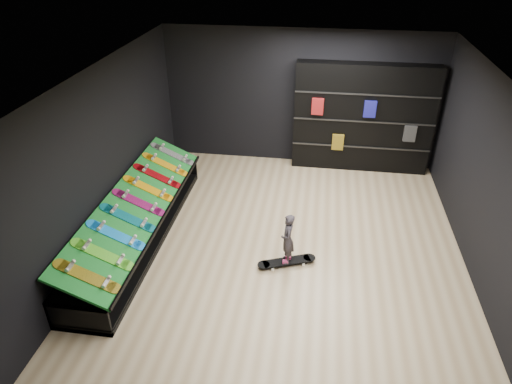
# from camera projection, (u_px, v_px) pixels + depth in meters

# --- Properties ---
(floor) EXTENTS (6.00, 7.00, 0.01)m
(floor) POSITION_uv_depth(u_px,v_px,m) (283.00, 250.00, 7.82)
(floor) COLOR tan
(floor) RESTS_ON ground
(ceiling) EXTENTS (6.00, 7.00, 0.01)m
(ceiling) POSITION_uv_depth(u_px,v_px,m) (290.00, 78.00, 6.29)
(ceiling) COLOR white
(ceiling) RESTS_ON ground
(wall_back) EXTENTS (6.00, 0.02, 3.00)m
(wall_back) POSITION_uv_depth(u_px,v_px,m) (300.00, 99.00, 10.03)
(wall_back) COLOR black
(wall_back) RESTS_ON ground
(wall_front) EXTENTS (6.00, 0.02, 3.00)m
(wall_front) POSITION_uv_depth(u_px,v_px,m) (251.00, 357.00, 4.08)
(wall_front) COLOR black
(wall_front) RESTS_ON ground
(wall_left) EXTENTS (0.02, 7.00, 3.00)m
(wall_left) POSITION_uv_depth(u_px,v_px,m) (103.00, 160.00, 7.43)
(wall_left) COLOR black
(wall_left) RESTS_ON ground
(wall_right) EXTENTS (0.02, 7.00, 3.00)m
(wall_right) POSITION_uv_depth(u_px,v_px,m) (490.00, 187.00, 6.68)
(wall_right) COLOR black
(wall_right) RESTS_ON ground
(display_rack) EXTENTS (0.90, 4.50, 0.50)m
(display_rack) POSITION_uv_depth(u_px,v_px,m) (139.00, 226.00, 8.01)
(display_rack) COLOR black
(display_rack) RESTS_ON ground
(turf_ramp) EXTENTS (0.92, 4.50, 0.46)m
(turf_ramp) POSITION_uv_depth(u_px,v_px,m) (138.00, 204.00, 7.77)
(turf_ramp) COLOR #10661E
(turf_ramp) RESTS_ON display_rack
(back_shelving) EXTENTS (2.97, 0.35, 2.37)m
(back_shelving) POSITION_uv_depth(u_px,v_px,m) (363.00, 118.00, 9.86)
(back_shelving) COLOR black
(back_shelving) RESTS_ON ground
(floor_skateboard) EXTENTS (0.99, 0.57, 0.09)m
(floor_skateboard) POSITION_uv_depth(u_px,v_px,m) (287.00, 263.00, 7.46)
(floor_skateboard) COLOR black
(floor_skateboard) RESTS_ON ground
(child) EXTENTS (0.17, 0.22, 0.53)m
(child) POSITION_uv_depth(u_px,v_px,m) (287.00, 248.00, 7.30)
(child) COLOR black
(child) RESTS_ON floor_skateboard
(display_board_0) EXTENTS (0.93, 0.22, 0.50)m
(display_board_0) POSITION_uv_depth(u_px,v_px,m) (87.00, 276.00, 6.14)
(display_board_0) COLOR yellow
(display_board_0) RESTS_ON turf_ramp
(display_board_1) EXTENTS (0.93, 0.22, 0.50)m
(display_board_1) POSITION_uv_depth(u_px,v_px,m) (103.00, 254.00, 6.54)
(display_board_1) COLOR green
(display_board_1) RESTS_ON turf_ramp
(display_board_2) EXTENTS (0.93, 0.22, 0.50)m
(display_board_2) POSITION_uv_depth(u_px,v_px,m) (116.00, 235.00, 6.95)
(display_board_2) COLOR blue
(display_board_2) RESTS_ON turf_ramp
(display_board_3) EXTENTS (0.93, 0.22, 0.50)m
(display_board_3) POSITION_uv_depth(u_px,v_px,m) (128.00, 218.00, 7.35)
(display_board_3) COLOR #0C8C99
(display_board_3) RESTS_ON turf_ramp
(display_board_4) EXTENTS (0.93, 0.22, 0.50)m
(display_board_4) POSITION_uv_depth(u_px,v_px,m) (139.00, 202.00, 7.76)
(display_board_4) COLOR #E5198C
(display_board_4) RESTS_ON turf_ramp
(display_board_5) EXTENTS (0.93, 0.22, 0.50)m
(display_board_5) POSITION_uv_depth(u_px,v_px,m) (149.00, 189.00, 8.16)
(display_board_5) COLOR yellow
(display_board_5) RESTS_ON turf_ramp
(display_board_6) EXTENTS (0.93, 0.22, 0.50)m
(display_board_6) POSITION_uv_depth(u_px,v_px,m) (157.00, 176.00, 8.56)
(display_board_6) COLOR red
(display_board_6) RESTS_ON turf_ramp
(display_board_7) EXTENTS (0.93, 0.22, 0.50)m
(display_board_7) POSITION_uv_depth(u_px,v_px,m) (165.00, 165.00, 8.97)
(display_board_7) COLOR orange
(display_board_7) RESTS_ON turf_ramp
(display_board_8) EXTENTS (0.93, 0.22, 0.50)m
(display_board_8) POSITION_uv_depth(u_px,v_px,m) (173.00, 154.00, 9.37)
(display_board_8) COLOR black
(display_board_8) RESTS_ON turf_ramp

